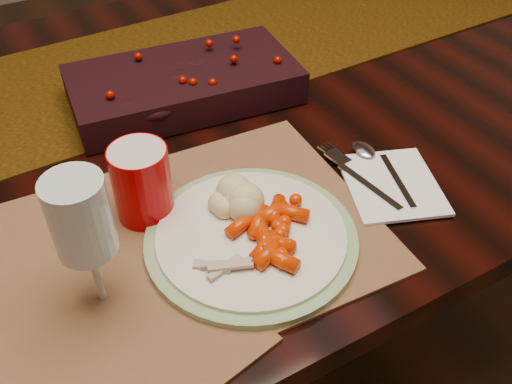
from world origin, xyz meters
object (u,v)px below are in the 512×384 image
centerpiece (184,79)px  wine_glass (88,246)px  dinner_plate (251,237)px  baby_carrots (283,230)px  napkin (392,184)px  mashed_potatoes (231,195)px  placemat_main (189,239)px  dining_table (201,262)px  turkey_shreds (214,263)px  red_cup (142,183)px

centerpiece → wine_glass: (-0.26, -0.35, 0.05)m
dinner_plate → wine_glass: wine_glass is taller
baby_carrots → napkin: bearing=5.6°
baby_carrots → mashed_potatoes: 0.09m
dinner_plate → baby_carrots: baby_carrots is taller
wine_glass → dinner_plate: bearing=-2.5°
placemat_main → dining_table: bearing=69.4°
dining_table → baby_carrots: 0.53m
dining_table → wine_glass: bearing=-128.7°
centerpiece → turkey_shreds: (-0.13, -0.38, -0.01)m
baby_carrots → red_cup: red_cup is taller
napkin → turkey_shreds: bearing=-154.5°
baby_carrots → napkin: (0.20, 0.02, -0.02)m
dinner_plate → turkey_shreds: 0.07m
mashed_potatoes → dinner_plate: bearing=-90.3°
baby_carrots → wine_glass: 0.24m
dinner_plate → mashed_potatoes: size_ratio=3.24×
dining_table → turkey_shreds: bearing=-108.7°
dining_table → baby_carrots: baby_carrots is taller
turkey_shreds → red_cup: (-0.03, 0.15, 0.03)m
napkin → centerpiece: bearing=135.1°
centerpiece → napkin: size_ratio=2.56×
napkin → baby_carrots: bearing=-153.5°
placemat_main → mashed_potatoes: (0.07, 0.01, 0.04)m
placemat_main → napkin: napkin is taller
baby_carrots → napkin: baby_carrots is taller
mashed_potatoes → red_cup: 0.12m
dinner_plate → placemat_main: bearing=146.8°
dining_table → napkin: (0.18, -0.32, 0.38)m
mashed_potatoes → turkey_shreds: mashed_potatoes is taller
baby_carrots → dinner_plate: bearing=145.6°
baby_carrots → red_cup: size_ratio=1.07×
wine_glass → mashed_potatoes: bearing=13.2°
centerpiece → placemat_main: (-0.14, -0.31, -0.04)m
napkin → red_cup: 0.35m
centerpiece → napkin: centerpiece is taller
placemat_main → dinner_plate: 0.08m
centerpiece → mashed_potatoes: size_ratio=4.47×
baby_carrots → mashed_potatoes: size_ratio=1.34×
dining_table → placemat_main: bearing=-113.6°
dining_table → dinner_plate: bearing=-99.0°
baby_carrots → napkin: 0.20m
mashed_potatoes → napkin: mashed_potatoes is taller
red_cup → centerpiece: bearing=55.5°
centerpiece → turkey_shreds: size_ratio=5.64×
dinner_plate → turkey_shreds: size_ratio=4.09×
mashed_potatoes → red_cup: red_cup is taller
turkey_shreds → napkin: (0.30, 0.02, -0.02)m
turkey_shreds → napkin: bearing=4.6°
placemat_main → turkey_shreds: size_ratio=7.24×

